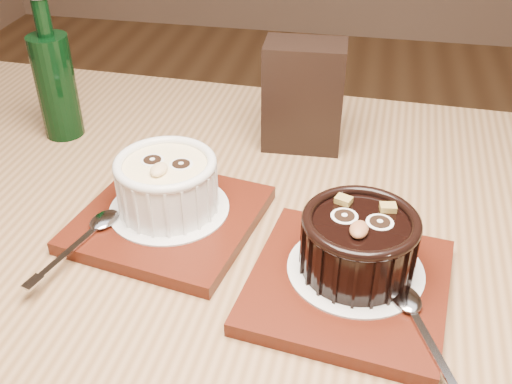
% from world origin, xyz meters
% --- Properties ---
extents(table, '(1.23, 0.85, 0.75)m').
position_xyz_m(table, '(-0.07, -0.26, 0.66)').
color(table, brown).
rests_on(table, ground).
extents(tray_left, '(0.21, 0.21, 0.01)m').
position_xyz_m(tray_left, '(-0.15, -0.23, 0.76)').
color(tray_left, '#50190D').
rests_on(tray_left, table).
extents(doily_left, '(0.13, 0.13, 0.00)m').
position_xyz_m(doily_left, '(-0.15, -0.22, 0.77)').
color(doily_left, white).
rests_on(doily_left, tray_left).
extents(ramekin_white, '(0.11, 0.11, 0.06)m').
position_xyz_m(ramekin_white, '(-0.15, -0.22, 0.80)').
color(ramekin_white, white).
rests_on(ramekin_white, doily_left).
extents(spoon_left, '(0.06, 0.14, 0.01)m').
position_xyz_m(spoon_left, '(-0.22, -0.29, 0.77)').
color(spoon_left, '#BABDC3').
rests_on(spoon_left, tray_left).
extents(tray_right, '(0.20, 0.20, 0.01)m').
position_xyz_m(tray_right, '(0.05, -0.30, 0.76)').
color(tray_right, '#50190D').
rests_on(tray_right, table).
extents(doily_right, '(0.13, 0.13, 0.00)m').
position_xyz_m(doily_right, '(0.05, -0.28, 0.77)').
color(doily_right, white).
rests_on(doily_right, tray_right).
extents(ramekin_dark, '(0.11, 0.11, 0.06)m').
position_xyz_m(ramekin_dark, '(0.05, -0.28, 0.80)').
color(ramekin_dark, black).
rests_on(ramekin_dark, doily_right).
extents(spoon_right, '(0.07, 0.13, 0.01)m').
position_xyz_m(spoon_right, '(0.11, -0.35, 0.77)').
color(spoon_right, '#BABDC3').
rests_on(spoon_right, tray_right).
extents(condiment_stand, '(0.10, 0.06, 0.14)m').
position_xyz_m(condiment_stand, '(-0.03, -0.03, 0.82)').
color(condiment_stand, black).
rests_on(condiment_stand, table).
extents(green_bottle, '(0.05, 0.05, 0.19)m').
position_xyz_m(green_bottle, '(-0.36, -0.06, 0.83)').
color(green_bottle, black).
rests_on(green_bottle, table).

